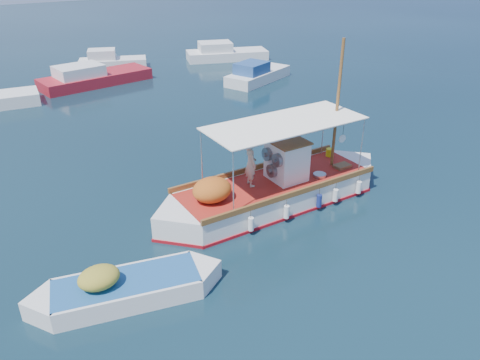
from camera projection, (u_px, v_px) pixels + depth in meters
ground at (269, 202)px, 19.49m from camera, size 160.00×160.00×0.00m
fishing_caique at (274, 190)px, 19.16m from camera, size 10.82×3.09×6.60m
dinghy at (125, 290)px, 14.11m from camera, size 5.83×2.59×1.46m
bg_boat_n at (93, 78)px, 35.24m from camera, size 8.49×3.96×1.80m
bg_boat_ne at (257, 75)px, 36.02m from camera, size 6.35×4.28×1.80m
bg_boat_e at (225, 54)px, 42.79m from camera, size 7.69×4.83×1.80m
bg_boat_far_n at (111, 62)px, 39.87m from camera, size 5.90×3.82×1.80m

